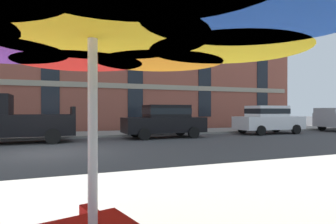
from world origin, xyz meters
TOP-DOWN VIEW (x-y plane):
  - ground_plane at (0.00, 0.00)m, footprint 120.00×120.00m
  - sidewalk_far at (0.00, 6.80)m, footprint 56.00×3.60m
  - apartment_building at (-0.00, 14.99)m, footprint 39.18×12.08m
  - pickup_black at (-1.65, 3.70)m, footprint 5.10×2.12m
  - sedan_black at (5.80, 3.70)m, footprint 4.40×1.98m
  - sedan_white at (12.84, 3.70)m, footprint 4.40×1.98m

SIDE VIEW (x-z plane):
  - ground_plane at x=0.00m, z-range 0.00..0.00m
  - sidewalk_far at x=0.00m, z-range 0.00..0.12m
  - sedan_black at x=5.80m, z-range 0.06..1.84m
  - sedan_white at x=12.84m, z-range 0.06..1.84m
  - pickup_black at x=-1.65m, z-range -0.07..2.13m
  - apartment_building at x=0.00m, z-range 0.00..19.20m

